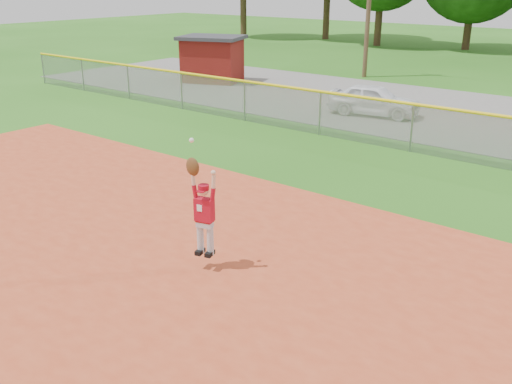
# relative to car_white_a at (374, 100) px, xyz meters

# --- Properties ---
(ground) EXTENTS (120.00, 120.00, 0.00)m
(ground) POSITION_rel_car_white_a_xyz_m (3.22, -13.77, -0.63)
(ground) COLOR #276216
(ground) RESTS_ON ground
(clay_infield) EXTENTS (24.00, 16.00, 0.04)m
(clay_infield) POSITION_rel_car_white_a_xyz_m (3.22, -16.77, -0.61)
(clay_infield) COLOR #B53F20
(clay_infield) RESTS_ON ground
(parking_strip) EXTENTS (44.00, 10.00, 0.03)m
(parking_strip) POSITION_rel_car_white_a_xyz_m (3.22, 2.23, -0.62)
(parking_strip) COLOR slate
(parking_strip) RESTS_ON ground
(car_white_a) EXTENTS (3.75, 2.06, 1.21)m
(car_white_a) POSITION_rel_car_white_a_xyz_m (0.00, 0.00, 0.00)
(car_white_a) COLOR white
(car_white_a) RESTS_ON parking_strip
(utility_shed) EXTENTS (3.77, 3.36, 2.34)m
(utility_shed) POSITION_rel_car_white_a_xyz_m (-10.24, 1.91, 0.56)
(utility_shed) COLOR #5E110D
(utility_shed) RESTS_ON ground
(outfield_fence) EXTENTS (40.06, 0.10, 1.55)m
(outfield_fence) POSITION_rel_car_white_a_xyz_m (3.22, -3.77, 0.25)
(outfield_fence) COLOR gray
(outfield_fence) RESTS_ON ground
(ballplayer) EXTENTS (0.61, 0.31, 2.19)m
(ballplayer) POSITION_rel_car_white_a_xyz_m (3.44, -13.37, 0.60)
(ballplayer) COLOR silver
(ballplayer) RESTS_ON ground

